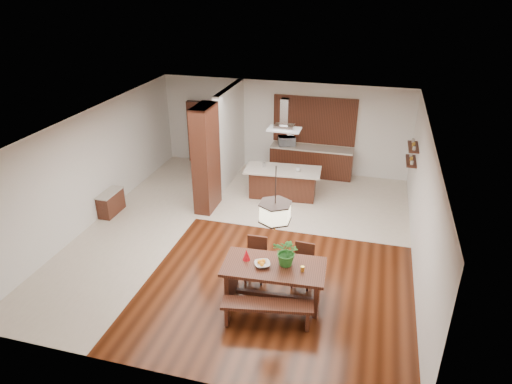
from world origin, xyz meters
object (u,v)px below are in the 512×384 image
(fruit_bowl, at_px, (262,264))
(microwave, at_px, (287,141))
(pendant_lantern, at_px, (275,200))
(island_cup, at_px, (298,170))
(dining_table, at_px, (274,275))
(kitchen_island, at_px, (283,182))
(dining_bench, at_px, (267,314))
(hallway_console, at_px, (111,203))
(foliage_plant, at_px, (287,252))
(range_hood, at_px, (285,115))
(dining_chair_left, at_px, (255,260))
(dining_chair_right, at_px, (302,266))

(fruit_bowl, distance_m, microwave, 6.51)
(microwave, bearing_deg, pendant_lantern, -100.60)
(pendant_lantern, height_order, island_cup, pendant_lantern)
(dining_table, bearing_deg, island_cup, 94.57)
(kitchen_island, relative_size, microwave, 4.17)
(dining_table, distance_m, dining_bench, 0.80)
(pendant_lantern, bearing_deg, hallway_console, 154.56)
(pendant_lantern, distance_m, foliage_plant, 1.16)
(dining_table, xyz_separation_m, range_hood, (-0.80, 4.62, 1.86))
(dining_chair_left, relative_size, pendant_lantern, 0.73)
(hallway_console, xyz_separation_m, dining_table, (5.06, -2.41, 0.29))
(dining_chair_right, bearing_deg, foliage_plant, -108.67)
(hallway_console, relative_size, dining_chair_left, 0.92)
(dining_table, distance_m, fruit_bowl, 0.34)
(kitchen_island, bearing_deg, microwave, 94.48)
(hallway_console, distance_m, dining_chair_right, 5.80)
(dining_table, bearing_deg, foliage_plant, 21.70)
(dining_chair_right, bearing_deg, pendant_lantern, -122.15)
(pendant_lantern, relative_size, island_cup, 10.03)
(dining_bench, distance_m, dining_chair_left, 1.43)
(fruit_bowl, xyz_separation_m, kitchen_island, (-0.59, 4.68, -0.41))
(microwave, bearing_deg, dining_bench, -101.19)
(microwave, bearing_deg, foliage_plant, -98.39)
(dining_chair_left, xyz_separation_m, dining_chair_right, (0.99, 0.06, -0.01))
(dining_bench, height_order, island_cup, island_cup)
(pendant_lantern, height_order, microwave, pendant_lantern)
(microwave, bearing_deg, kitchen_island, -101.55)
(dining_chair_right, relative_size, fruit_bowl, 3.07)
(hallway_console, distance_m, microwave, 5.69)
(dining_chair_right, height_order, fruit_bowl, dining_chair_right)
(dining_table, relative_size, dining_bench, 1.20)
(dining_bench, bearing_deg, foliage_plant, 76.72)
(hallway_console, distance_m, pendant_lantern, 5.93)
(dining_table, distance_m, kitchen_island, 4.69)
(pendant_lantern, relative_size, foliage_plant, 2.27)
(hallway_console, relative_size, foliage_plant, 1.52)
(fruit_bowl, height_order, kitchen_island, fruit_bowl)
(pendant_lantern, xyz_separation_m, island_cup, (-0.36, 4.54, -1.31))
(dining_table, xyz_separation_m, foliage_plant, (0.23, 0.09, 0.51))
(dining_chair_right, height_order, island_cup, island_cup)
(range_hood, bearing_deg, dining_table, -80.15)
(island_cup, bearing_deg, microwave, 110.98)
(dining_table, bearing_deg, dining_chair_right, 54.28)
(dining_table, bearing_deg, microwave, 99.50)
(pendant_lantern, height_order, range_hood, same)
(dining_table, xyz_separation_m, pendant_lantern, (0.00, 0.00, 1.64))
(microwave, bearing_deg, dining_chair_right, -95.25)
(kitchen_island, bearing_deg, dining_chair_right, -76.54)
(fruit_bowl, bearing_deg, hallway_console, 152.94)
(foliage_plant, xyz_separation_m, fruit_bowl, (-0.45, -0.16, -0.25))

